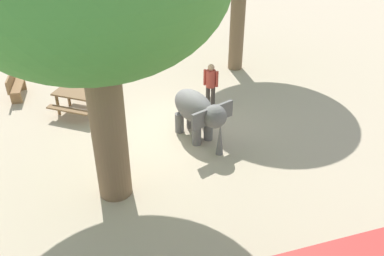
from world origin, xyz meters
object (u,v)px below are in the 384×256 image
at_px(elephant, 198,111).
at_px(wooden_bench, 15,85).
at_px(person_handler, 211,83).
at_px(picnic_table_near, 78,97).

xyz_separation_m(elephant, wooden_bench, (5.36, -4.52, -0.48)).
distance_m(elephant, person_handler, 1.94).
bearing_deg(person_handler, elephant, 5.47).
bearing_deg(elephant, wooden_bench, -149.88).
height_order(person_handler, wooden_bench, person_handler).
height_order(elephant, wooden_bench, elephant).
bearing_deg(wooden_bench, picnic_table_near, 55.06).
relative_size(person_handler, wooden_bench, 1.13).
height_order(elephant, person_handler, person_handler).
xyz_separation_m(person_handler, wooden_bench, (6.34, -2.85, -0.48)).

